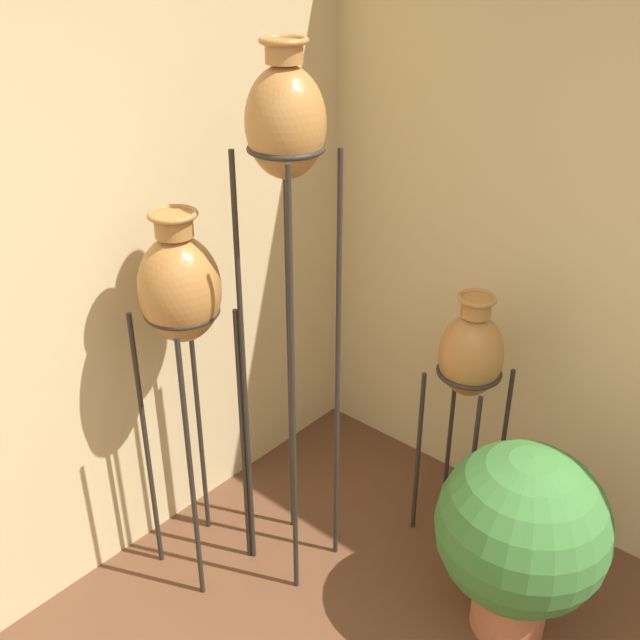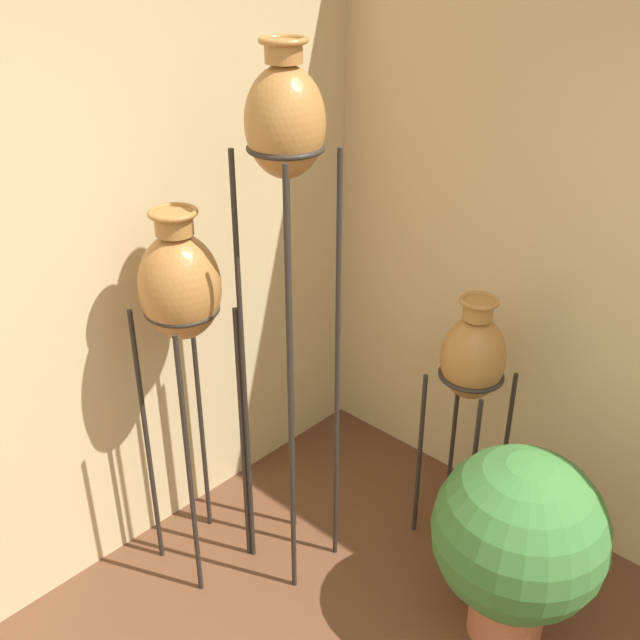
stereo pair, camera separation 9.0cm
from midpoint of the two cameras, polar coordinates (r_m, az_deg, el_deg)
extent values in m
cylinder|color=#28231E|center=(2.70, -1.30, -6.60)|extent=(0.02, 0.02, 1.78)
cylinder|color=#28231E|center=(2.86, 2.23, -4.52)|extent=(0.02, 0.02, 1.78)
cylinder|color=#28231E|center=(2.86, -4.92, -4.63)|extent=(0.02, 0.02, 1.78)
cylinder|color=#28231E|center=(3.00, -1.39, -2.76)|extent=(0.02, 0.02, 1.78)
torus|color=#28231E|center=(2.49, -1.58, 12.97)|extent=(0.26, 0.26, 0.02)
ellipsoid|color=#A87038|center=(2.47, -1.60, 14.80)|extent=(0.26, 0.26, 0.36)
cylinder|color=#A87038|center=(2.43, -1.67, 19.75)|extent=(0.12, 0.12, 0.07)
torus|color=#A87038|center=(2.43, -1.68, 20.54)|extent=(0.16, 0.16, 0.02)
cylinder|color=#28231E|center=(2.90, -9.03, -11.50)|extent=(0.02, 0.02, 1.19)
cylinder|color=#28231E|center=(3.03, -5.04, -9.24)|extent=(0.02, 0.02, 1.19)
cylinder|color=#28231E|center=(3.07, -12.19, -9.21)|extent=(0.02, 0.02, 1.19)
cylinder|color=#28231E|center=(3.20, -8.30, -7.20)|extent=(0.02, 0.02, 1.19)
torus|color=#28231E|center=(2.73, -9.53, 0.81)|extent=(0.27, 0.27, 0.02)
ellipsoid|color=#A87038|center=(2.69, -9.67, 2.51)|extent=(0.29, 0.29, 0.40)
cylinder|color=#A87038|center=(2.60, -10.09, 7.25)|extent=(0.13, 0.13, 0.08)
torus|color=#A87038|center=(2.59, -10.16, 8.06)|extent=(0.17, 0.17, 0.02)
cylinder|color=#28231E|center=(3.18, 12.26, -12.13)|extent=(0.02, 0.02, 0.82)
cylinder|color=#28231E|center=(3.36, 14.64, -9.92)|extent=(0.02, 0.02, 0.82)
cylinder|color=#28231E|center=(3.28, 8.38, -10.27)|extent=(0.02, 0.02, 0.82)
cylinder|color=#28231E|center=(3.46, 10.91, -8.25)|extent=(0.02, 0.02, 0.82)
torus|color=#28231E|center=(3.09, 12.26, -4.11)|extent=(0.27, 0.27, 0.02)
ellipsoid|color=#A87038|center=(3.05, 12.41, -2.83)|extent=(0.26, 0.26, 0.36)
cylinder|color=#A87038|center=(2.94, 12.83, 0.78)|extent=(0.12, 0.12, 0.08)
torus|color=#A87038|center=(2.93, 12.91, 1.44)|extent=(0.15, 0.15, 0.02)
cylinder|color=#B26647|center=(3.13, 14.93, -20.28)|extent=(0.28, 0.28, 0.26)
torus|color=#B26647|center=(3.04, 15.25, -18.61)|extent=(0.31, 0.31, 0.02)
sphere|color=#387033|center=(2.87, 15.85, -15.33)|extent=(0.63, 0.63, 0.63)
camera|label=1|loc=(0.05, -89.07, 0.49)|focal=42.00mm
camera|label=2|loc=(0.05, 90.93, -0.49)|focal=42.00mm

